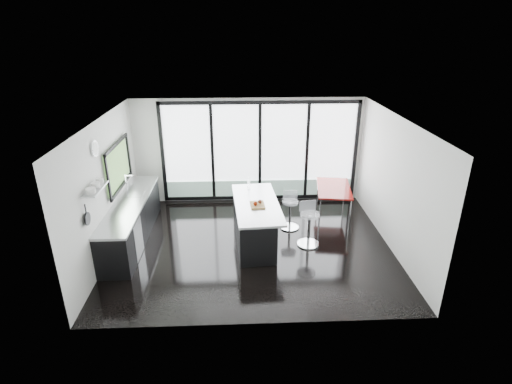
{
  "coord_description": "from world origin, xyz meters",
  "views": [
    {
      "loc": [
        -0.26,
        -7.65,
        4.5
      ],
      "look_at": [
        0.1,
        0.3,
        1.15
      ],
      "focal_mm": 28.0,
      "sensor_mm": 36.0,
      "label": 1
    }
  ],
  "objects_px": {
    "red_table": "(333,201)",
    "island": "(253,221)",
    "bar_stool_near": "(309,229)",
    "bar_stool_far": "(290,215)"
  },
  "relations": [
    {
      "from": "bar_stool_far",
      "to": "island",
      "type": "bearing_deg",
      "value": -144.25
    },
    {
      "from": "island",
      "to": "bar_stool_far",
      "type": "relative_size",
      "value": 3.28
    },
    {
      "from": "island",
      "to": "red_table",
      "type": "bearing_deg",
      "value": 30.13
    },
    {
      "from": "red_table",
      "to": "bar_stool_far",
      "type": "bearing_deg",
      "value": -150.63
    },
    {
      "from": "bar_stool_near",
      "to": "red_table",
      "type": "xyz_separation_m",
      "value": [
        0.85,
        1.46,
        -0.01
      ]
    },
    {
      "from": "island",
      "to": "bar_stool_far",
      "type": "distance_m",
      "value": 1.04
    },
    {
      "from": "red_table",
      "to": "island",
      "type": "bearing_deg",
      "value": -149.87
    },
    {
      "from": "island",
      "to": "bar_stool_near",
      "type": "relative_size",
      "value": 3.01
    },
    {
      "from": "bar_stool_near",
      "to": "red_table",
      "type": "bearing_deg",
      "value": 50.09
    },
    {
      "from": "bar_stool_near",
      "to": "bar_stool_far",
      "type": "height_order",
      "value": "bar_stool_near"
    }
  ]
}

